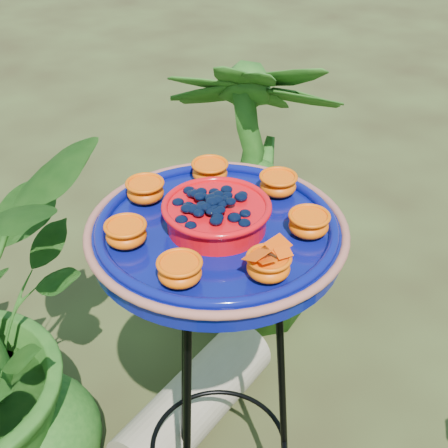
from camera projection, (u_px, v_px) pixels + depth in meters
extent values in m
torus|color=black|center=(217.00, 250.00, 1.18)|extent=(0.28, 0.28, 0.02)
torus|color=black|center=(219.00, 444.00, 1.51)|extent=(0.35, 0.35, 0.01)
cylinder|color=black|center=(185.00, 367.00, 1.54)|extent=(0.02, 0.09, 0.91)
cylinder|color=black|center=(283.00, 404.00, 1.44)|extent=(0.08, 0.06, 0.91)
cylinder|color=#080E62|center=(217.00, 236.00, 1.16)|extent=(0.50, 0.50, 0.04)
torus|color=#A45A4A|center=(217.00, 228.00, 1.15)|extent=(0.49, 0.49, 0.02)
torus|color=#080E62|center=(217.00, 226.00, 1.15)|extent=(0.45, 0.45, 0.02)
cylinder|color=red|center=(217.00, 217.00, 1.13)|extent=(0.19, 0.19, 0.05)
torus|color=red|center=(217.00, 206.00, 1.12)|extent=(0.20, 0.20, 0.01)
ellipsoid|color=black|center=(217.00, 203.00, 1.12)|extent=(0.16, 0.16, 0.03)
ellipsoid|color=#FF6102|center=(278.00, 186.00, 1.23)|extent=(0.07, 0.07, 0.04)
cylinder|color=#F46404|center=(278.00, 178.00, 1.22)|extent=(0.07, 0.07, 0.01)
ellipsoid|color=#FF6102|center=(210.00, 173.00, 1.27)|extent=(0.07, 0.07, 0.04)
cylinder|color=#F46404|center=(210.00, 165.00, 1.26)|extent=(0.07, 0.07, 0.01)
ellipsoid|color=#FF6102|center=(146.00, 192.00, 1.21)|extent=(0.07, 0.07, 0.04)
cylinder|color=#F46404|center=(145.00, 184.00, 1.20)|extent=(0.07, 0.07, 0.01)
ellipsoid|color=#FF6102|center=(126.00, 235.00, 1.09)|extent=(0.07, 0.07, 0.04)
cylinder|color=#F46404|center=(125.00, 227.00, 1.08)|extent=(0.07, 0.07, 0.01)
ellipsoid|color=#FF6102|center=(180.00, 273.00, 1.01)|extent=(0.07, 0.07, 0.04)
cylinder|color=#F46404|center=(179.00, 264.00, 1.00)|extent=(0.07, 0.07, 0.01)
ellipsoid|color=#FF6102|center=(268.00, 268.00, 1.02)|extent=(0.07, 0.07, 0.04)
cylinder|color=#F46404|center=(269.00, 259.00, 1.01)|extent=(0.07, 0.07, 0.01)
ellipsoid|color=#FF6102|center=(309.00, 226.00, 1.12)|extent=(0.07, 0.07, 0.04)
cylinder|color=#F46404|center=(309.00, 217.00, 1.11)|extent=(0.07, 0.07, 0.01)
cylinder|color=black|center=(269.00, 254.00, 1.00)|extent=(0.01, 0.03, 0.00)
cube|color=#FF5605|center=(257.00, 255.00, 0.99)|extent=(0.05, 0.04, 0.01)
cube|color=#FF5605|center=(278.00, 244.00, 1.01)|extent=(0.05, 0.04, 0.01)
cylinder|color=gray|center=(195.00, 401.00, 1.90)|extent=(0.60, 0.35, 0.19)
imported|color=#194713|center=(257.00, 190.00, 2.12)|extent=(0.80, 0.80, 1.01)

